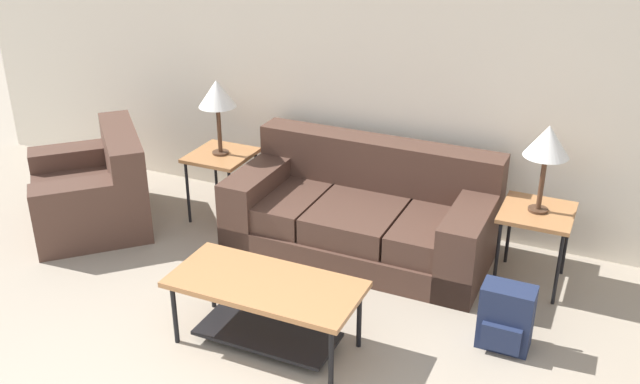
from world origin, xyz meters
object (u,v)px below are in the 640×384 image
(coffee_table, at_px, (266,299))
(table_lamp_left, at_px, (217,95))
(armchair, at_px, (94,192))
(side_table_left, at_px, (221,160))
(couch, at_px, (363,215))
(side_table_right, at_px, (537,218))
(backpack, at_px, (506,318))
(table_lamp_right, at_px, (548,143))

(coffee_table, xyz_separation_m, table_lamp_left, (-1.21, 1.45, 0.75))
(armchair, distance_m, side_table_left, 1.10)
(couch, xyz_separation_m, side_table_right, (1.30, 0.03, 0.23))
(couch, bearing_deg, armchair, -166.60)
(side_table_left, bearing_deg, table_lamp_left, -80.54)
(table_lamp_left, bearing_deg, coffee_table, -50.32)
(backpack, bearing_deg, side_table_left, 161.81)
(armchair, relative_size, side_table_left, 2.38)
(side_table_left, relative_size, table_lamp_right, 0.92)
(coffee_table, relative_size, side_table_right, 2.05)
(side_table_right, xyz_separation_m, backpack, (-0.02, -0.85, -0.31))
(couch, xyz_separation_m, side_table_left, (-1.30, 0.03, 0.23))
(table_lamp_left, relative_size, backpack, 1.45)
(side_table_left, distance_m, backpack, 2.74)
(coffee_table, xyz_separation_m, backpack, (1.38, 0.60, -0.13))
(armchair, relative_size, backpack, 3.19)
(couch, bearing_deg, side_table_left, 178.78)
(armchair, xyz_separation_m, coffee_table, (2.13, -0.90, 0.06))
(side_table_left, height_order, table_lamp_left, table_lamp_left)
(coffee_table, height_order, table_lamp_right, table_lamp_right)
(couch, relative_size, armchair, 1.45)
(coffee_table, bearing_deg, table_lamp_left, 129.68)
(side_table_right, bearing_deg, armchair, -171.02)
(couch, bearing_deg, table_lamp_left, 178.78)
(couch, distance_m, side_table_left, 1.32)
(table_lamp_left, bearing_deg, backpack, -18.19)
(coffee_table, height_order, side_table_left, side_table_left)
(armchair, distance_m, side_table_right, 3.58)
(coffee_table, xyz_separation_m, side_table_left, (-1.21, 1.45, 0.18))
(backpack, bearing_deg, coffee_table, -156.41)
(side_table_right, distance_m, backpack, 0.91)
(table_lamp_right, bearing_deg, table_lamp_left, 180.00)
(side_table_left, xyz_separation_m, table_lamp_left, (0.00, -0.00, 0.57))
(side_table_right, relative_size, table_lamp_right, 0.92)
(table_lamp_left, bearing_deg, couch, -1.22)
(side_table_right, distance_m, table_lamp_left, 2.67)
(side_table_left, height_order, side_table_right, same)
(side_table_right, xyz_separation_m, table_lamp_left, (-2.61, -0.00, 0.57))
(coffee_table, height_order, side_table_right, side_table_right)
(side_table_right, bearing_deg, side_table_left, 180.00)
(armchair, height_order, coffee_table, armchair)
(couch, height_order, table_lamp_right, table_lamp_right)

